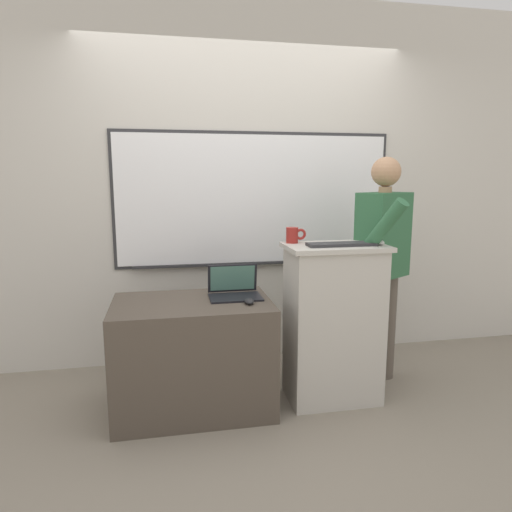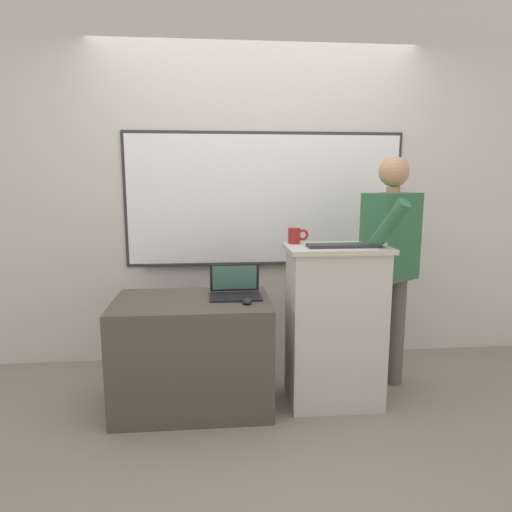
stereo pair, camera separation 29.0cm
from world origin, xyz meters
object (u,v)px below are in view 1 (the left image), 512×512
object	(u,v)px
lectern_podium	(333,323)
person_presenter	(382,257)
side_desk	(193,355)
laptop	(234,287)
computer_mouse_by_keyboard	(379,242)
coffee_mug	(293,235)
computer_mouse_by_laptop	(249,301)
wireless_keyboard	(341,244)

from	to	relation	value
lectern_podium	person_presenter	world-z (taller)	person_presenter
side_desk	laptop	world-z (taller)	laptop
person_presenter	computer_mouse_by_keyboard	distance (m)	0.32
laptop	coffee_mug	world-z (taller)	coffee_mug
lectern_podium	side_desk	bearing A→B (deg)	176.47
computer_mouse_by_laptop	coffee_mug	world-z (taller)	coffee_mug
person_presenter	computer_mouse_by_keyboard	size ratio (longest dim) A/B	16.22
side_desk	laptop	xyz separation A→B (m)	(0.28, 0.09, 0.41)
lectern_podium	wireless_keyboard	xyz separation A→B (m)	(0.02, -0.05, 0.54)
laptop	wireless_keyboard	world-z (taller)	wireless_keyboard
computer_mouse_by_laptop	coffee_mug	bearing A→B (deg)	31.10
coffee_mug	computer_mouse_by_keyboard	bearing A→B (deg)	-20.77
lectern_podium	wireless_keyboard	world-z (taller)	wireless_keyboard
wireless_keyboard	computer_mouse_by_laptop	xyz separation A→B (m)	(-0.60, -0.02, -0.34)
wireless_keyboard	computer_mouse_by_keyboard	bearing A→B (deg)	-2.33
computer_mouse_by_keyboard	computer_mouse_by_laptop	bearing A→B (deg)	-179.59
side_desk	person_presenter	xyz separation A→B (m)	(1.35, 0.13, 0.57)
computer_mouse_by_laptop	coffee_mug	distance (m)	0.54
lectern_podium	computer_mouse_by_keyboard	world-z (taller)	computer_mouse_by_keyboard
wireless_keyboard	coffee_mug	xyz separation A→B (m)	(-0.26, 0.19, 0.04)
side_desk	computer_mouse_by_laptop	distance (m)	0.52
wireless_keyboard	person_presenter	bearing A→B (deg)	30.08
computer_mouse_by_keyboard	lectern_podium	bearing A→B (deg)	167.20
computer_mouse_by_laptop	computer_mouse_by_keyboard	size ratio (longest dim) A/B	1.00
person_presenter	coffee_mug	xyz separation A→B (m)	(-0.67, -0.05, 0.18)
wireless_keyboard	computer_mouse_by_laptop	bearing A→B (deg)	-178.44
lectern_podium	computer_mouse_by_keyboard	bearing A→B (deg)	-12.80
lectern_podium	coffee_mug	size ratio (longest dim) A/B	7.82
laptop	computer_mouse_by_keyboard	world-z (taller)	computer_mouse_by_keyboard
lectern_podium	laptop	world-z (taller)	lectern_podium
laptop	wireless_keyboard	distance (m)	0.75
laptop	coffee_mug	xyz separation A→B (m)	(0.40, -0.01, 0.34)
side_desk	coffee_mug	bearing A→B (deg)	6.48
person_presenter	laptop	bearing A→B (deg)	151.46
computer_mouse_by_keyboard	coffee_mug	distance (m)	0.55
wireless_keyboard	lectern_podium	bearing A→B (deg)	110.16
side_desk	computer_mouse_by_keyboard	distance (m)	1.40
person_presenter	coffee_mug	bearing A→B (deg)	153.54
side_desk	coffee_mug	distance (m)	1.02
laptop	computer_mouse_by_keyboard	distance (m)	0.98
person_presenter	wireless_keyboard	bearing A→B (deg)	179.43
lectern_podium	person_presenter	distance (m)	0.61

